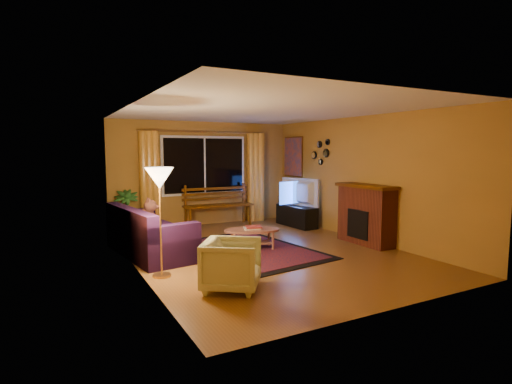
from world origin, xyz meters
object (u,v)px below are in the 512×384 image
bench (218,216)px  coffee_table (252,239)px  sofa (150,231)px  tv_console (296,216)px  floor_lamp (161,222)px  armchair (232,262)px

bench → coffee_table: bearing=-95.0°
sofa → coffee_table: 1.83m
coffee_table → tv_console: (1.97, 1.49, 0.06)m
sofa → coffee_table: sofa is taller
bench → tv_console: bearing=-25.5°
floor_lamp → tv_console: floor_lamp is taller
floor_lamp → coffee_table: floor_lamp is taller
bench → sofa: (-2.06, -1.88, 0.17)m
bench → armchair: armchair is taller
armchair → bench: bearing=14.6°
bench → tv_console: (1.66, -0.88, -0.00)m
coffee_table → tv_console: size_ratio=0.87×
bench → floor_lamp: 3.92m
sofa → armchair: size_ratio=2.86×
armchair → coffee_table: 2.17m
sofa → armchair: sofa is taller
sofa → floor_lamp: size_ratio=1.31×
bench → armchair: size_ratio=2.29×
floor_lamp → bench: bearing=55.2°
armchair → floor_lamp: bearing=69.9°
bench → tv_console: 1.88m
bench → sofa: 2.79m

